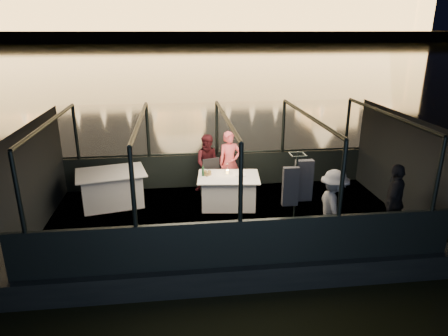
{
  "coord_description": "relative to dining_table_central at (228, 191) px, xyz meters",
  "views": [
    {
      "loc": [
        -1.03,
        -8.22,
        4.57
      ],
      "look_at": [
        0.0,
        0.4,
        1.55
      ],
      "focal_mm": 32.0,
      "sensor_mm": 36.0,
      "label": 1
    }
  ],
  "objects": [
    {
      "name": "dining_table_central",
      "position": [
        0.0,
        0.0,
        0.0
      ],
      "size": [
        1.56,
        1.2,
        0.77
      ],
      "primitive_type": "cube",
      "rotation": [
        0.0,
        0.0,
        -0.11
      ],
      "color": "silver",
      "rests_on": "boat_deck"
    },
    {
      "name": "river_water",
      "position": [
        -0.13,
        79.4,
        -0.89
      ],
      "size": [
        500.0,
        500.0,
        0.0
      ],
      "primitive_type": "plane",
      "color": "black",
      "rests_on": "ground"
    },
    {
      "name": "boat_hull",
      "position": [
        -0.13,
        -0.6,
        -0.89
      ],
      "size": [
        8.6,
        4.4,
        1.0
      ],
      "primitive_type": "cube",
      "color": "black",
      "rests_on": "river_water"
    },
    {
      "name": "coat_stand",
      "position": [
        1.02,
        -2.01,
        0.51
      ],
      "size": [
        0.54,
        0.44,
        1.94
      ],
      "primitive_type": null,
      "rotation": [
        0.0,
        0.0,
        0.01
      ],
      "color": "black",
      "rests_on": "boat_deck"
    },
    {
      "name": "chair_port_left",
      "position": [
        -0.35,
        0.57,
        0.06
      ],
      "size": [
        0.57,
        0.57,
        0.97
      ],
      "primitive_type": "cube",
      "rotation": [
        0.0,
        0.0,
        0.31
      ],
      "color": "black",
      "rests_on": "boat_deck"
    },
    {
      "name": "plate_near",
      "position": [
        0.29,
        0.03,
        0.39
      ],
      "size": [
        0.31,
        0.31,
        0.02
      ],
      "primitive_type": "cylinder",
      "rotation": [
        0.0,
        0.0,
        -0.2
      ],
      "color": "white",
      "rests_on": "dining_table_central"
    },
    {
      "name": "cabin_roof_glass",
      "position": [
        -0.13,
        -0.6,
        1.91
      ],
      "size": [
        8.0,
        4.0,
        0.02
      ],
      "primitive_type": null,
      "color": "#99B2B2",
      "rests_on": "boat_deck"
    },
    {
      "name": "wine_glass_red",
      "position": [
        0.02,
        0.42,
        0.48
      ],
      "size": [
        0.07,
        0.07,
        0.19
      ],
      "primitive_type": null,
      "rotation": [
        0.0,
        0.0,
        -0.06
      ],
      "color": "silver",
      "rests_on": "dining_table_central"
    },
    {
      "name": "plate_far",
      "position": [
        -0.45,
        0.42,
        0.39
      ],
      "size": [
        0.28,
        0.28,
        0.01
      ],
      "primitive_type": "cylinder",
      "rotation": [
        0.0,
        0.0,
        0.27
      ],
      "color": "silver",
      "rests_on": "dining_table_central"
    },
    {
      "name": "end_wall_fore",
      "position": [
        -4.13,
        -0.6,
        0.76
      ],
      "size": [
        0.02,
        4.0,
        2.3
      ],
      "primitive_type": null,
      "color": "black",
      "rests_on": "boat_deck"
    },
    {
      "name": "bread_basket",
      "position": [
        -0.5,
        0.18,
        0.42
      ],
      "size": [
        0.24,
        0.24,
        0.09
      ],
      "primitive_type": "cylinder",
      "rotation": [
        0.0,
        0.0,
        0.09
      ],
      "color": "olive",
      "rests_on": "dining_table_central"
    },
    {
      "name": "wine_bottle",
      "position": [
        -0.6,
        0.11,
        0.53
      ],
      "size": [
        0.07,
        0.07,
        0.27
      ],
      "primitive_type": "cylinder",
      "rotation": [
        0.0,
        0.0,
        0.33
      ],
      "color": "#163C21",
      "rests_on": "dining_table_central"
    },
    {
      "name": "passenger_dark",
      "position": [
        3.09,
        -1.95,
        0.47
      ],
      "size": [
        0.91,
        0.98,
        1.61
      ],
      "primitive_type": "imported",
      "rotation": [
        0.0,
        0.0,
        4.02
      ],
      "color": "black",
      "rests_on": "boat_deck"
    },
    {
      "name": "embankment",
      "position": [
        -0.13,
        209.4,
        0.11
      ],
      "size": [
        400.0,
        140.0,
        6.0
      ],
      "primitive_type": "cube",
      "color": "#423D33",
      "rests_on": "ground"
    },
    {
      "name": "boat_deck",
      "position": [
        -0.13,
        -0.6,
        -0.41
      ],
      "size": [
        8.0,
        4.0,
        0.04
      ],
      "primitive_type": "cube",
      "color": "black",
      "rests_on": "boat_hull"
    },
    {
      "name": "end_wall_aft",
      "position": [
        3.87,
        -0.6,
        0.76
      ],
      "size": [
        0.02,
        4.0,
        2.3
      ],
      "primitive_type": null,
      "color": "black",
      "rests_on": "boat_deck"
    },
    {
      "name": "canopy_ribs",
      "position": [
        -0.13,
        -0.6,
        0.76
      ],
      "size": [
        8.0,
        4.0,
        2.3
      ],
      "primitive_type": null,
      "color": "black",
      "rests_on": "boat_deck"
    },
    {
      "name": "wine_glass_white",
      "position": [
        -0.51,
        0.04,
        0.48
      ],
      "size": [
        0.06,
        0.06,
        0.17
      ],
      "primitive_type": null,
      "rotation": [
        0.0,
        0.0,
        0.03
      ],
      "color": "white",
      "rests_on": "dining_table_central"
    },
    {
      "name": "person_woman_coral",
      "position": [
        0.15,
        0.91,
        0.36
      ],
      "size": [
        0.63,
        0.47,
        1.63
      ],
      "primitive_type": "imported",
      "rotation": [
        0.0,
        0.0,
        0.14
      ],
      "color": "#F2585F",
      "rests_on": "boat_deck"
    },
    {
      "name": "cabin_glass_starboard",
      "position": [
        -0.13,
        -2.6,
        1.21
      ],
      "size": [
        8.0,
        0.02,
        1.4
      ],
      "primitive_type": null,
      "color": "#99B2B2",
      "rests_on": "gunwale_starboard"
    },
    {
      "name": "amber_candle",
      "position": [
        -0.01,
        0.2,
        0.42
      ],
      "size": [
        0.08,
        0.08,
        0.09
      ],
      "primitive_type": "cylinder",
      "rotation": [
        0.0,
        0.0,
        0.28
      ],
      "color": "#FFBA3F",
      "rests_on": "dining_table_central"
    },
    {
      "name": "gunwale_starboard",
      "position": [
        -0.13,
        -2.6,
        0.06
      ],
      "size": [
        8.0,
        0.08,
        0.9
      ],
      "primitive_type": "cube",
      "color": "black",
      "rests_on": "boat_deck"
    },
    {
      "name": "person_man_maroon",
      "position": [
        -0.39,
        0.99,
        0.36
      ],
      "size": [
        0.79,
        0.64,
        1.54
      ],
      "primitive_type": "imported",
      "rotation": [
        0.0,
        0.0,
        -0.09
      ],
      "color": "#3E1116",
      "rests_on": "boat_deck"
    },
    {
      "name": "dining_table_aft",
      "position": [
        -2.8,
        0.41,
        0.0
      ],
      "size": [
        1.81,
        1.48,
        0.85
      ],
      "primitive_type": "cube",
      "rotation": [
        0.0,
        0.0,
        0.22
      ],
      "color": "silver",
      "rests_on": "boat_deck"
    },
    {
      "name": "gunwale_port",
      "position": [
        -0.13,
        1.4,
        0.06
      ],
      "size": [
        8.0,
        0.08,
        0.9
      ],
      "primitive_type": "cube",
      "color": "black",
      "rests_on": "boat_deck"
    },
    {
      "name": "cabin_glass_port",
      "position": [
        -0.13,
        1.4,
        1.21
      ],
      "size": [
        8.0,
        0.02,
        1.4
      ],
      "primitive_type": null,
      "color": "#99B2B2",
      "rests_on": "gunwale_port"
    },
    {
      "name": "chair_port_right",
      "position": [
        0.1,
        0.86,
        0.06
      ],
      "size": [
        0.44,
        0.44,
        0.83
      ],
      "primitive_type": "cube",
      "rotation": [
        0.0,
        0.0,
        -0.14
      ],
      "color": "black",
      "rests_on": "boat_deck"
    },
    {
      "name": "passenger_stripe",
      "position": [
        1.8,
        -2.01,
        0.47
      ],
      "size": [
        0.6,
        1.02,
        1.55
      ],
      "primitive_type": "imported",
      "rotation": [
        0.0,
        0.0,
        1.54
      ],
      "color": "white",
      "rests_on": "boat_deck"
    }
  ]
}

